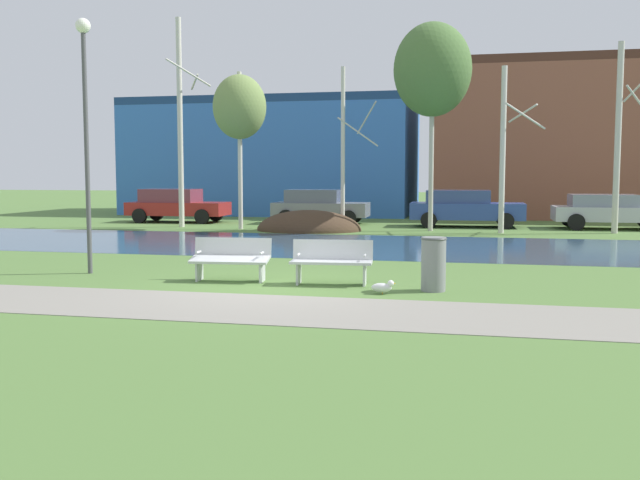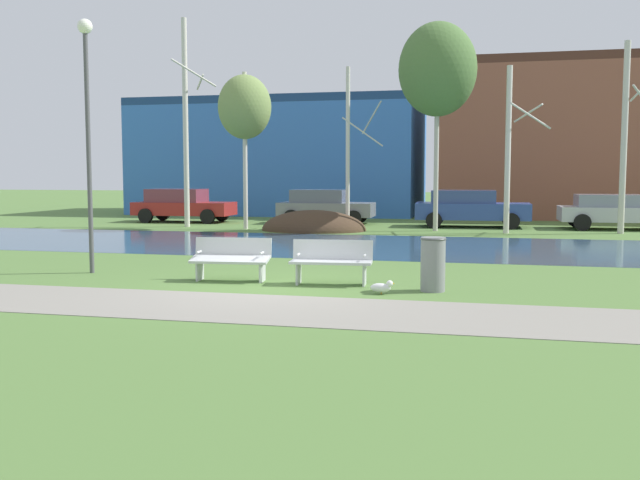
{
  "view_description": "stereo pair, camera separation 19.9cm",
  "coord_description": "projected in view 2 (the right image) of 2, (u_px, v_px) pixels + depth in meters",
  "views": [
    {
      "loc": [
        3.88,
        -13.15,
        2.19
      ],
      "look_at": [
        0.76,
        0.86,
        0.86
      ],
      "focal_mm": 40.46,
      "sensor_mm": 36.0,
      "label": 1
    },
    {
      "loc": [
        4.07,
        -13.1,
        2.19
      ],
      "look_at": [
        0.76,
        0.86,
        0.86
      ],
      "focal_mm": 40.46,
      "sensor_mm": 36.0,
      "label": 2
    }
  ],
  "objects": [
    {
      "name": "ground_plane",
      "position": [
        362.0,
        240.0,
        23.52
      ],
      "size": [
        120.0,
        120.0,
        0.0
      ],
      "primitive_type": "plane",
      "color": "#517538"
    },
    {
      "name": "paved_path_strip",
      "position": [
        233.0,
        307.0,
        11.8
      ],
      "size": [
        60.0,
        2.49,
        0.01
      ],
      "primitive_type": "cube",
      "color": "gray",
      "rests_on": "ground"
    },
    {
      "name": "river_band",
      "position": [
        352.0,
        245.0,
        21.9
      ],
      "size": [
        80.0,
        7.3,
        0.01
      ],
      "primitive_type": "cube",
      "color": "#33516B",
      "rests_on": "ground"
    },
    {
      "name": "soil_mound",
      "position": [
        314.0,
        230.0,
        27.62
      ],
      "size": [
        4.04,
        3.23,
        1.56
      ],
      "primitive_type": "ellipsoid",
      "color": "#423021",
      "rests_on": "ground"
    },
    {
      "name": "bench_left",
      "position": [
        231.0,
        258.0,
        14.67
      ],
      "size": [
        1.64,
        0.7,
        0.87
      ],
      "color": "silver",
      "rests_on": "ground"
    },
    {
      "name": "bench_right",
      "position": [
        332.0,
        261.0,
        14.19
      ],
      "size": [
        1.64,
        0.7,
        0.87
      ],
      "color": "silver",
      "rests_on": "ground"
    },
    {
      "name": "trash_bin",
      "position": [
        433.0,
        263.0,
        13.36
      ],
      "size": [
        0.48,
        0.48,
        1.01
      ],
      "color": "gray",
      "rests_on": "ground"
    },
    {
      "name": "seagull",
      "position": [
        382.0,
        287.0,
        13.04
      ],
      "size": [
        0.45,
        0.17,
        0.26
      ],
      "color": "white",
      "rests_on": "ground"
    },
    {
      "name": "streetlamp",
      "position": [
        87.0,
        106.0,
        15.53
      ],
      "size": [
        0.32,
        0.32,
        5.48
      ],
      "color": "#4C4C51",
      "rests_on": "ground"
    },
    {
      "name": "birch_far_left",
      "position": [
        186.0,
        121.0,
        29.03
      ],
      "size": [
        1.5,
        2.26,
        8.36
      ],
      "color": "beige",
      "rests_on": "ground"
    },
    {
      "name": "birch_left",
      "position": [
        245.0,
        108.0,
        27.82
      ],
      "size": [
        2.06,
        2.06,
        6.07
      ],
      "color": "beige",
      "rests_on": "ground"
    },
    {
      "name": "birch_center_left",
      "position": [
        349.0,
        147.0,
        27.74
      ],
      "size": [
        1.48,
        2.68,
        6.24
      ],
      "color": "beige",
      "rests_on": "ground"
    },
    {
      "name": "birch_center",
      "position": [
        438.0,
        70.0,
        26.77
      ],
      "size": [
        2.9,
        2.9,
        7.78
      ],
      "color": "#BCB7A8",
      "rests_on": "ground"
    },
    {
      "name": "birch_center_right",
      "position": [
        509.0,
        148.0,
        25.94
      ],
      "size": [
        1.57,
        2.63,
        6.02
      ],
      "color": "beige",
      "rests_on": "ground"
    },
    {
      "name": "birch_right",
      "position": [
        625.0,
        135.0,
        25.81
      ],
      "size": [
        1.52,
        2.25,
        6.87
      ],
      "color": "beige",
      "rests_on": "ground"
    },
    {
      "name": "parked_van_nearest_red",
      "position": [
        182.0,
        205.0,
        32.26
      ],
      "size": [
        4.42,
        2.08,
        1.48
      ],
      "color": "maroon",
      "rests_on": "ground"
    },
    {
      "name": "parked_sedan_second_grey",
      "position": [
        324.0,
        206.0,
        31.19
      ],
      "size": [
        4.12,
        2.03,
        1.47
      ],
      "color": "slate",
      "rests_on": "ground"
    },
    {
      "name": "parked_hatch_third_blue",
      "position": [
        470.0,
        208.0,
        29.25
      ],
      "size": [
        4.57,
        2.16,
        1.5
      ],
      "color": "#2D4793",
      "rests_on": "ground"
    },
    {
      "name": "parked_wagon_fourth_silver",
      "position": [
        616.0,
        211.0,
        27.99
      ],
      "size": [
        4.46,
        2.19,
        1.36
      ],
      "color": "#B2B5BC",
      "rests_on": "ground"
    },
    {
      "name": "building_blue_store",
      "position": [
        282.0,
        158.0,
        39.72
      ],
      "size": [
        15.03,
        8.06,
        6.08
      ],
      "color": "#3870C6",
      "rests_on": "ground"
    },
    {
      "name": "building_brick_low",
      "position": [
        618.0,
        140.0,
        35.49
      ],
      "size": [
        17.21,
        7.51,
        7.63
      ],
      "color": "brown",
      "rests_on": "ground"
    }
  ]
}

